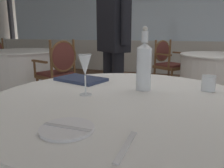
# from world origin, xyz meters

# --- Properties ---
(ground_plane) EXTENTS (13.95, 13.95, 0.00)m
(ground_plane) POSITION_xyz_m (0.00, 0.00, 0.00)
(ground_plane) COLOR brown
(window_wall_far) EXTENTS (10.73, 0.14, 2.90)m
(window_wall_far) POSITION_xyz_m (-0.00, 3.60, 1.15)
(window_wall_far) COLOR beige
(window_wall_far) RESTS_ON ground_plane
(foreground_table) EXTENTS (1.35, 1.35, 0.75)m
(foreground_table) POSITION_xyz_m (0.16, -1.35, 0.38)
(foreground_table) COLOR white
(foreground_table) RESTS_ON ground_plane
(side_plate) EXTENTS (0.18, 0.18, 0.01)m
(side_plate) POSITION_xyz_m (0.09, -1.79, 0.76)
(side_plate) COLOR white
(side_plate) RESTS_ON foreground_table
(butter_knife) EXTENTS (0.18, 0.02, 0.00)m
(butter_knife) POSITION_xyz_m (0.09, -1.79, 0.76)
(butter_knife) COLOR silver
(butter_knife) RESTS_ON foreground_table
(dinner_fork) EXTENTS (0.02, 0.19, 0.00)m
(dinner_fork) POSITION_xyz_m (0.31, -1.83, 0.75)
(dinner_fork) COLOR silver
(dinner_fork) RESTS_ON foreground_table
(water_bottle) EXTENTS (0.08, 0.08, 0.35)m
(water_bottle) POSITION_xyz_m (0.22, -1.17, 0.89)
(water_bottle) COLOR white
(water_bottle) RESTS_ON foreground_table
(wine_glass) EXTENTS (0.07, 0.07, 0.21)m
(wine_glass) POSITION_xyz_m (-0.04, -1.38, 0.90)
(wine_glass) COLOR white
(wine_glass) RESTS_ON foreground_table
(water_tumbler) EXTENTS (0.07, 0.07, 0.09)m
(water_tumbler) POSITION_xyz_m (0.57, -1.08, 0.79)
(water_tumbler) COLOR white
(water_tumbler) RESTS_ON foreground_table
(menu_book) EXTENTS (0.36, 0.29, 0.02)m
(menu_book) POSITION_xyz_m (-0.22, -1.07, 0.76)
(menu_book) COLOR #2D3856
(menu_book) RESTS_ON foreground_table
(background_table_0) EXTENTS (1.16, 1.16, 0.75)m
(background_table_0) POSITION_xyz_m (0.89, 1.27, 0.38)
(background_table_0) COLOR white
(background_table_0) RESTS_ON ground_plane
(dining_chair_0_0) EXTENTS (0.64, 0.66, 0.93)m
(dining_chair_0_0) POSITION_xyz_m (0.07, 1.85, 0.55)
(dining_chair_0_0) COLOR brown
(dining_chair_0_0) RESTS_ON ground_plane
(background_table_1) EXTENTS (1.33, 1.33, 0.75)m
(background_table_1) POSITION_xyz_m (-2.38, 0.86, 0.38)
(background_table_1) COLOR white
(background_table_1) RESTS_ON ground_plane
(dining_chair_1_0) EXTENTS (0.60, 0.63, 0.97)m
(dining_chair_1_0) POSITION_xyz_m (-1.37, 0.45, 0.55)
(dining_chair_1_0) COLOR brown
(dining_chair_1_0) RESTS_ON ground_plane
(diner_person_0) EXTENTS (0.43, 0.38, 1.77)m
(diner_person_0) POSITION_xyz_m (-0.32, -0.12, 1.02)
(diner_person_0) COLOR black
(diner_person_0) RESTS_ON ground_plane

